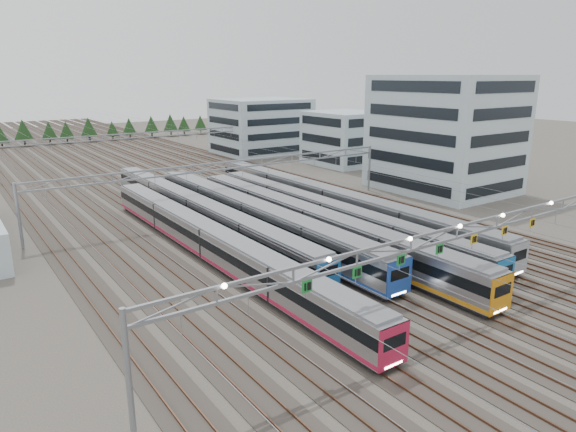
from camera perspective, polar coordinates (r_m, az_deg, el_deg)
ground at (r=47.76m, az=17.53°, el=-10.12°), size 400.00×400.00×0.00m
track_bed at (r=131.73m, az=-19.06°, el=6.51°), size 54.00×260.00×5.42m
train_a at (r=57.45m, az=-8.49°, el=-2.90°), size 2.86×55.38×3.73m
train_b at (r=71.09m, az=-10.13°, el=0.61°), size 2.88×57.33×3.75m
train_c at (r=66.82m, az=-4.01°, el=0.01°), size 3.14×51.93×4.09m
train_d at (r=63.66m, az=2.71°, el=-0.81°), size 3.04×52.49×3.96m
train_e at (r=68.16m, az=4.53°, el=0.15°), size 2.86×51.94×3.73m
train_f at (r=74.69m, az=4.75°, el=1.62°), size 3.08×59.30×4.02m
gantry_near at (r=45.14m, az=18.33°, el=-2.02°), size 56.36×0.61×8.08m
gantry_mid at (r=75.61m, az=-6.55°, el=4.94°), size 56.36×0.36×8.00m
gantry_far at (r=116.84m, az=-17.19°, el=8.05°), size 56.36×0.36×8.00m
depot_bldg_south at (r=95.07m, az=17.00°, el=8.72°), size 18.00×22.00×19.99m
depot_bldg_mid at (r=119.67m, az=6.31°, el=8.59°), size 14.00×16.00×11.93m
depot_bldg_north at (r=136.30m, az=-3.00°, el=9.93°), size 22.00×18.00×14.00m
treeline at (r=170.34m, az=-22.19°, el=8.99°), size 100.10×5.60×7.02m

